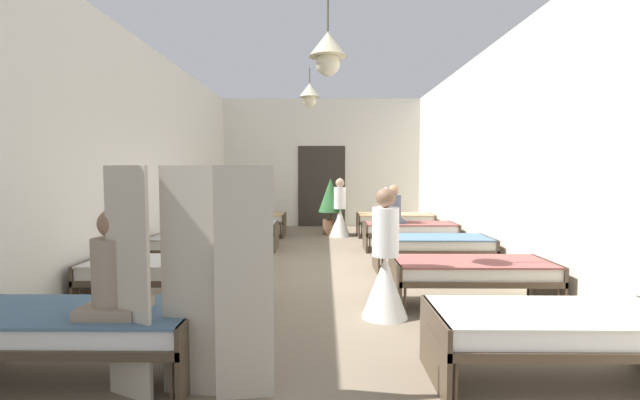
{
  "coord_description": "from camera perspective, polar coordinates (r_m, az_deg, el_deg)",
  "views": [
    {
      "loc": [
        0.07,
        -7.1,
        1.66
      ],
      "look_at": [
        0.0,
        0.82,
        1.12
      ],
      "focal_mm": 24.25,
      "sensor_mm": 36.0,
      "label": 1
    }
  ],
  "objects": [
    {
      "name": "ground_plane",
      "position": [
        7.31,
        -0.06,
        -9.67
      ],
      "size": [
        6.44,
        12.22,
        0.1
      ],
      "primitive_type": "cube",
      "color": "#7A6B56"
    },
    {
      "name": "room_shell",
      "position": [
        8.39,
        0.03,
        5.52
      ],
      "size": [
        6.24,
        11.82,
        3.8
      ],
      "color": "silver",
      "rests_on": "ground"
    },
    {
      "name": "bed_left_row_0",
      "position": [
        4.02,
        -29.38,
        -14.32
      ],
      "size": [
        1.9,
        0.84,
        0.57
      ],
      "color": "#473828",
      "rests_on": "ground"
    },
    {
      "name": "bed_right_row_0",
      "position": [
        3.95,
        28.5,
        -14.61
      ],
      "size": [
        1.9,
        0.84,
        0.57
      ],
      "color": "#473828",
      "rests_on": "ground"
    },
    {
      "name": "bed_left_row_1",
      "position": [
        5.69,
        -19.7,
        -8.77
      ],
      "size": [
        1.9,
        0.84,
        0.57
      ],
      "color": "#473828",
      "rests_on": "ground"
    },
    {
      "name": "bed_right_row_1",
      "position": [
        5.64,
        19.32,
        -8.87
      ],
      "size": [
        1.9,
        0.84,
        0.57
      ],
      "color": "#473828",
      "rests_on": "ground"
    },
    {
      "name": "bed_left_row_2",
      "position": [
        7.47,
        -14.63,
        -5.68
      ],
      "size": [
        1.9,
        0.84,
        0.57
      ],
      "color": "#473828",
      "rests_on": "ground"
    },
    {
      "name": "bed_right_row_2",
      "position": [
        7.43,
        14.59,
        -5.73
      ],
      "size": [
        1.9,
        0.84,
        0.57
      ],
      "color": "#473828",
      "rests_on": "ground"
    },
    {
      "name": "bed_left_row_3",
      "position": [
        9.29,
        -11.57,
        -3.77
      ],
      "size": [
        1.9,
        0.84,
        0.57
      ],
      "color": "#473828",
      "rests_on": "ground"
    },
    {
      "name": "bed_right_row_3",
      "position": [
        9.26,
        11.73,
        -3.8
      ],
      "size": [
        1.9,
        0.84,
        0.57
      ],
      "color": "#473828",
      "rests_on": "ground"
    },
    {
      "name": "bed_left_row_4",
      "position": [
        11.14,
        -9.52,
        -2.49
      ],
      "size": [
        1.9,
        0.84,
        0.57
      ],
      "color": "#473828",
      "rests_on": "ground"
    },
    {
      "name": "bed_right_row_4",
      "position": [
        11.12,
        9.83,
        -2.5
      ],
      "size": [
        1.9,
        0.84,
        0.57
      ],
      "color": "#473828",
      "rests_on": "ground"
    },
    {
      "name": "nurse_near_aisle",
      "position": [
        5.0,
        8.59,
        -9.26
      ],
      "size": [
        0.52,
        0.52,
        1.49
      ],
      "rotation": [
        0.0,
        0.0,
        4.81
      ],
      "color": "white",
      "rests_on": "ground"
    },
    {
      "name": "nurse_mid_aisle",
      "position": [
        10.97,
        2.63,
        -2.06
      ],
      "size": [
        0.52,
        0.52,
        1.49
      ],
      "rotation": [
        0.0,
        0.0,
        3.42
      ],
      "color": "white",
      "rests_on": "ground"
    },
    {
      "name": "patient_seated_primary",
      "position": [
        9.13,
        9.64,
        -1.17
      ],
      "size": [
        0.44,
        0.44,
        0.8
      ],
      "color": "#515B70",
      "rests_on": "bed_right_row_3"
    },
    {
      "name": "patient_seated_secondary",
      "position": [
        3.68,
        -25.49,
        -8.95
      ],
      "size": [
        0.44,
        0.44,
        0.8
      ],
      "color": "gray",
      "rests_on": "bed_left_row_0"
    },
    {
      "name": "potted_plant",
      "position": [
        11.18,
        1.39,
        -0.04
      ],
      "size": [
        0.62,
        0.62,
        1.47
      ],
      "color": "brown",
      "rests_on": "ground"
    },
    {
      "name": "privacy_screen",
      "position": [
        3.33,
        -17.13,
        -10.39
      ],
      "size": [
        1.25,
        0.21,
        1.7
      ],
      "rotation": [
        0.0,
        0.0,
        -0.16
      ],
      "color": "#BCB29E",
      "rests_on": "ground"
    }
  ]
}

